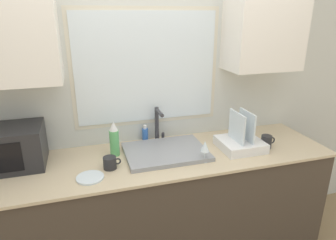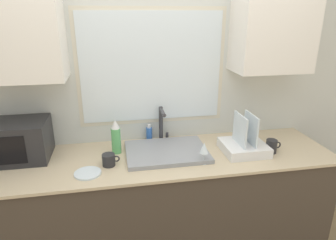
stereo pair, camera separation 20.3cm
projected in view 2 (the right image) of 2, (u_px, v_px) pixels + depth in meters
name	position (u px, v px, depth m)	size (l,w,h in m)	color
countertop	(160.00, 209.00, 2.30)	(2.52, 0.69, 0.92)	#42382D
wall_back	(152.00, 77.00, 2.27)	(6.00, 0.38, 2.60)	silver
sink_basin	(167.00, 152.00, 2.18)	(0.58, 0.44, 0.03)	gray
faucet	(162.00, 122.00, 2.34)	(0.08, 0.18, 0.28)	#333338
microwave	(14.00, 141.00, 2.06)	(0.45, 0.34, 0.27)	#232326
dish_rack	(244.00, 145.00, 2.19)	(0.31, 0.30, 0.29)	white
spray_bottle	(116.00, 137.00, 2.16)	(0.07, 0.07, 0.26)	#59B266
soap_bottle	(149.00, 133.00, 2.39)	(0.05, 0.05, 0.13)	blue
mug_near_sink	(109.00, 160.00, 2.00)	(0.12, 0.09, 0.08)	#262628
wine_glass	(204.00, 149.00, 2.00)	(0.06, 0.06, 0.15)	silver
mug_by_rack	(272.00, 146.00, 2.19)	(0.11, 0.08, 0.10)	#262628
small_plate	(88.00, 173.00, 1.90)	(0.17, 0.17, 0.01)	silver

